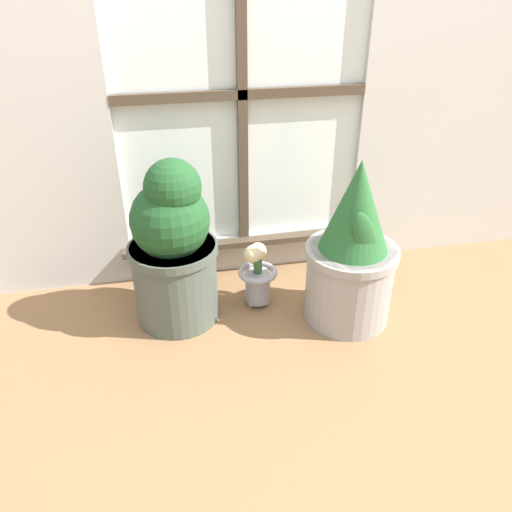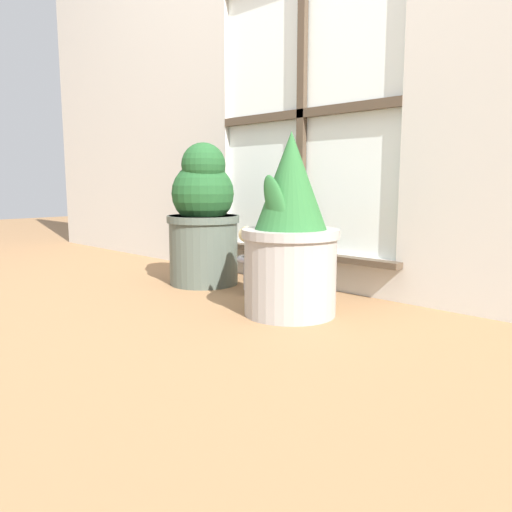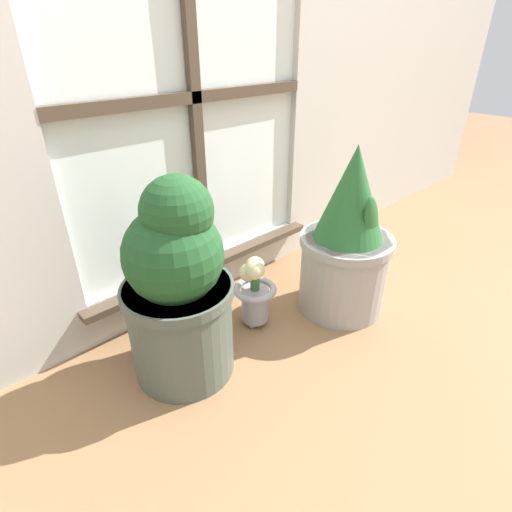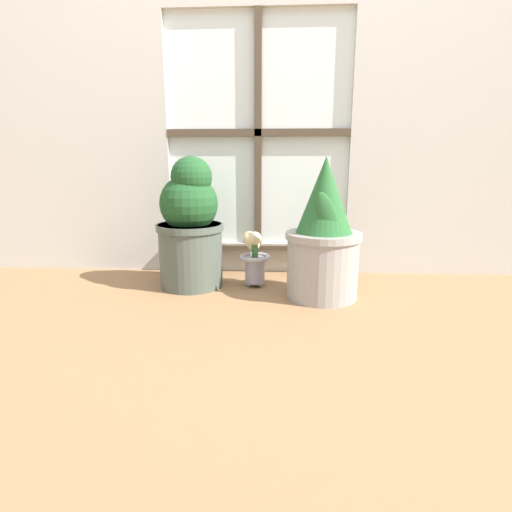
% 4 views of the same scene
% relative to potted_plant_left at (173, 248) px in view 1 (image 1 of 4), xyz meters
% --- Properties ---
extents(ground_plane, '(10.00, 10.00, 0.00)m').
position_rel_potted_plant_left_xyz_m(ground_plane, '(0.30, -0.30, -0.28)').
color(ground_plane, olive).
extents(potted_plant_left, '(0.31, 0.31, 0.60)m').
position_rel_potted_plant_left_xyz_m(potted_plant_left, '(0.00, 0.00, 0.00)').
color(potted_plant_left, '#4C564C').
rests_on(potted_plant_left, ground_plane).
extents(potted_plant_right, '(0.32, 0.32, 0.60)m').
position_rel_potted_plant_left_xyz_m(potted_plant_right, '(0.60, -0.13, -0.02)').
color(potted_plant_right, '#9E9993').
rests_on(potted_plant_right, ground_plane).
extents(flower_vase, '(0.15, 0.15, 0.27)m').
position_rel_potted_plant_left_xyz_m(flower_vase, '(0.30, 0.01, -0.15)').
color(flower_vase, '#99939E').
rests_on(flower_vase, ground_plane).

